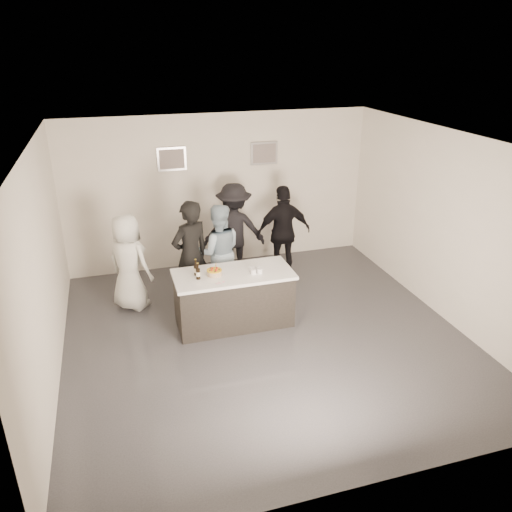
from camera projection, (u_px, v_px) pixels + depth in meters
name	position (u px, v px, depth m)	size (l,w,h in m)	color
floor	(265.00, 336.00, 7.76)	(6.00, 6.00, 0.00)	#3D3D42
ceiling	(267.00, 142.00, 6.56)	(6.00, 6.00, 0.00)	white
wall_back	(220.00, 191.00, 9.80)	(6.00, 0.04, 3.00)	silver
wall_front	(366.00, 368.00, 4.52)	(6.00, 0.04, 3.00)	silver
wall_left	(43.00, 272.00, 6.38)	(0.04, 6.00, 3.00)	silver
wall_right	(445.00, 226.00, 7.94)	(0.04, 6.00, 3.00)	silver
picture_left	(172.00, 159.00, 9.26)	(0.54, 0.04, 0.44)	#B2B2B7
picture_right	(264.00, 153.00, 9.73)	(0.54, 0.04, 0.44)	#B2B2B7
bar_counter	(234.00, 298.00, 7.94)	(1.86, 0.86, 0.90)	white
cake	(214.00, 273.00, 7.68)	(0.24, 0.24, 0.08)	yellow
beer_bottle_a	(196.00, 267.00, 7.64)	(0.07, 0.07, 0.26)	black
beer_bottle_b	(198.00, 271.00, 7.51)	(0.07, 0.07, 0.26)	black
tumbler_cluster	(256.00, 270.00, 7.77)	(0.19, 0.19, 0.08)	gold
candles	(217.00, 284.00, 7.41)	(0.24, 0.08, 0.01)	pink
person_main_black	(191.00, 256.00, 8.23)	(0.70, 0.46, 1.91)	black
person_main_blue	(219.00, 252.00, 8.64)	(0.83, 0.65, 1.71)	#93ADC1
person_guest_left	(129.00, 262.00, 8.29)	(0.81, 0.53, 1.67)	silver
person_guest_right	(283.00, 232.00, 9.40)	(1.06, 0.44, 1.80)	black
person_guest_back	(234.00, 230.00, 9.52)	(1.17, 0.67, 1.81)	black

